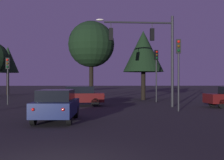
# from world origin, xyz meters

# --- Properties ---
(ground_plane) EXTENTS (168.00, 168.00, 0.00)m
(ground_plane) POSITION_xyz_m (0.00, 24.50, 0.00)
(ground_plane) COLOR #262326
(ground_plane) RESTS_ON ground
(traffic_signal_mast_arm) EXTENTS (5.79, 0.56, 6.79)m
(traffic_signal_mast_arm) POSITION_xyz_m (4.85, 14.93, 4.63)
(traffic_signal_mast_arm) COLOR #232326
(traffic_signal_mast_arm) RESTS_ON ground
(traffic_light_corner_left) EXTENTS (0.34, 0.37, 4.61)m
(traffic_light_corner_left) POSITION_xyz_m (6.11, 11.95, 3.26)
(traffic_light_corner_left) COLOR #232326
(traffic_light_corner_left) RESTS_ON ground
(traffic_light_corner_right) EXTENTS (0.33, 0.37, 4.76)m
(traffic_light_corner_right) POSITION_xyz_m (6.16, 19.88, 3.35)
(traffic_light_corner_right) COLOR #232326
(traffic_light_corner_right) RESTS_ON ground
(traffic_light_median) EXTENTS (0.31, 0.35, 3.81)m
(traffic_light_median) POSITION_xyz_m (-6.46, 17.31, 2.72)
(traffic_light_median) COLOR #232326
(traffic_light_median) RESTS_ON ground
(car_nearside_lane) EXTENTS (1.86, 4.04, 1.52)m
(car_nearside_lane) POSITION_xyz_m (-0.98, 7.54, 0.79)
(car_nearside_lane) COLOR #0F1947
(car_nearside_lane) RESTS_ON ground
(car_crossing_right) EXTENTS (4.12, 2.06, 1.52)m
(car_crossing_right) POSITION_xyz_m (-0.62, 16.05, 0.79)
(car_crossing_right) COLOR #4C0F0F
(car_crossing_right) RESTS_ON ground
(tree_behind_sign) EXTENTS (2.95, 2.95, 6.64)m
(tree_behind_sign) POSITION_xyz_m (-11.78, 33.79, 4.82)
(tree_behind_sign) COLOR black
(tree_behind_sign) RESTS_ON ground
(tree_left_far) EXTENTS (4.37, 4.37, 7.60)m
(tree_left_far) POSITION_xyz_m (0.17, 20.99, 5.39)
(tree_left_far) COLOR black
(tree_left_far) RESTS_ON ground
(tree_center_horizon) EXTENTS (4.14, 4.14, 7.06)m
(tree_center_horizon) POSITION_xyz_m (5.40, 22.99, 4.94)
(tree_center_horizon) COLOR black
(tree_center_horizon) RESTS_ON ground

